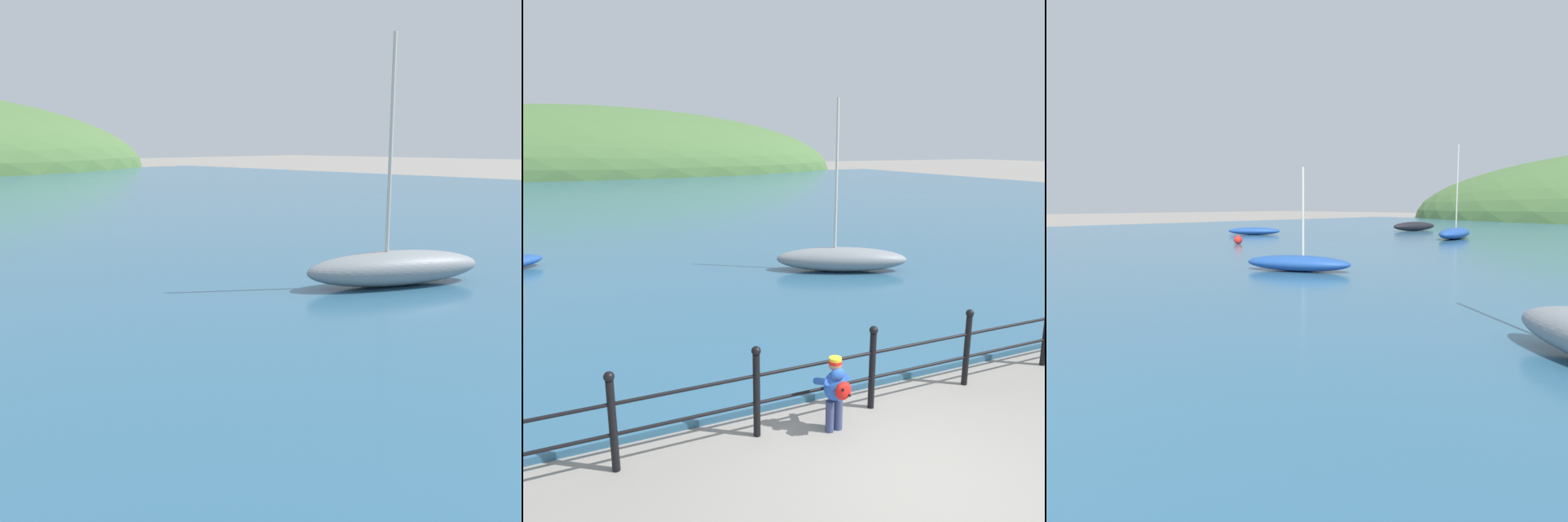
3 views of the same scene
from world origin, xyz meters
The scene contains 1 object.
boat_mid_harbor centered at (3.87, 8.21, 0.46)m, with size 3.75×2.52×4.73m.
Camera 1 is at (-6.12, 1.64, 2.85)m, focal length 42.00 mm.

